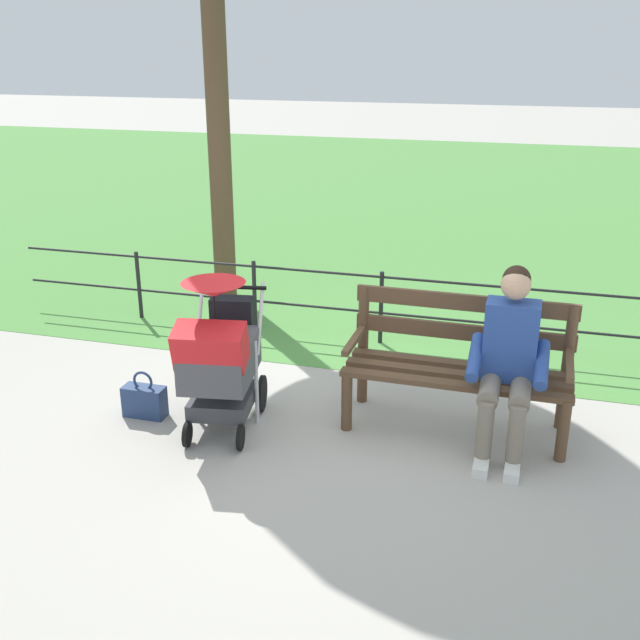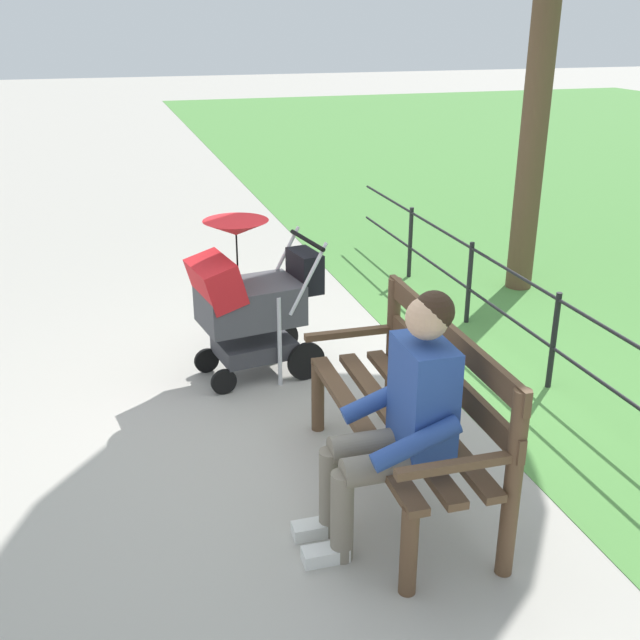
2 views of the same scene
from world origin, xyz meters
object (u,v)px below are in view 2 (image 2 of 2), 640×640
Objects in this scene: park_bench at (414,403)px; stroller at (249,298)px; handbag at (238,326)px; person_on_bench at (401,414)px.

stroller reaches higher than park_bench.
park_bench is at bearing -167.08° from handbag.
person_on_bench is 2.00m from stroller.
stroller is (1.97, 0.32, -0.08)m from person_on_bench.
person_on_bench is at bearing -170.75° from stroller.
stroller is at bearing 18.50° from park_bench.
person_on_bench is at bearing 147.18° from park_bench.
park_bench is 1.26× the size of person_on_bench.
park_bench is 0.44m from person_on_bench.
handbag is (2.27, 0.52, -0.40)m from park_bench.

